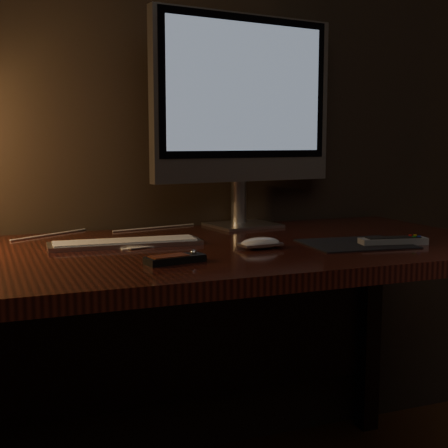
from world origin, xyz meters
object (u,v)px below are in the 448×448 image
object	(u,v)px
monitor	(244,103)
tv_remote	(393,241)
mouse	(260,245)
desk	(187,291)
media_remote	(175,259)
keyboard	(125,243)

from	to	relation	value
monitor	tv_remote	size ratio (longest dim) A/B	3.54
mouse	desk	bearing A→B (deg)	127.44
media_remote	desk	bearing A→B (deg)	55.76
monitor	keyboard	xyz separation A→B (m)	(-0.42, -0.21, -0.37)
keyboard	tv_remote	xyz separation A→B (m)	(0.64, -0.24, 0.00)
keyboard	tv_remote	size ratio (longest dim) A/B	2.12
keyboard	tv_remote	bearing A→B (deg)	-17.37
mouse	tv_remote	world-z (taller)	tv_remote
mouse	media_remote	world-z (taller)	media_remote
desk	media_remote	size ratio (longest dim) A/B	11.59
tv_remote	desk	bearing A→B (deg)	165.62
monitor	tv_remote	bearing A→B (deg)	-72.22
monitor	keyboard	size ratio (longest dim) A/B	1.67
monitor	tv_remote	xyz separation A→B (m)	(0.22, -0.45, -0.37)
media_remote	tv_remote	xyz separation A→B (m)	(0.59, 0.03, 0.00)
keyboard	mouse	xyz separation A→B (m)	(0.30, -0.17, 0.00)
monitor	keyboard	distance (m)	0.60
tv_remote	mouse	bearing A→B (deg)	179.16
monitor	media_remote	world-z (taller)	monitor
desk	mouse	bearing A→B (deg)	-48.18
tv_remote	keyboard	bearing A→B (deg)	170.32
tv_remote	media_remote	bearing A→B (deg)	-166.54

